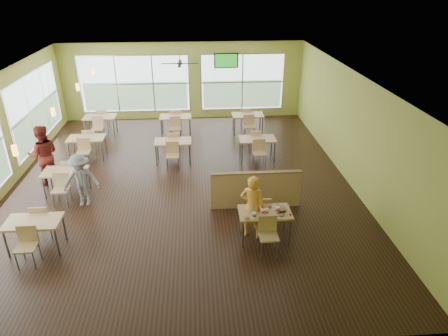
{
  "coord_description": "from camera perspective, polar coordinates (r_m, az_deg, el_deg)",
  "views": [
    {
      "loc": [
        0.48,
        -10.7,
        5.68
      ],
      "look_at": [
        1.19,
        -1.11,
        0.97
      ],
      "focal_mm": 32.0,
      "sensor_mm": 36.0,
      "label": 1
    }
  ],
  "objects": [
    {
      "name": "man_plaid",
      "position": [
        9.29,
        4.09,
        -5.6
      ],
      "size": [
        0.69,
        0.59,
        1.62
      ],
      "primitive_type": "imported",
      "rotation": [
        0.0,
        0.0,
        2.75
      ],
      "color": "orange",
      "rests_on": "floor"
    },
    {
      "name": "pendant_lights",
      "position": [
        12.39,
        -21.65,
        9.15
      ],
      "size": [
        0.11,
        7.31,
        0.86
      ],
      "color": "#2D2119",
      "rests_on": "ceiling"
    },
    {
      "name": "cup_red_far",
      "position": [
        9.23,
        7.64,
        -5.89
      ],
      "size": [
        0.1,
        0.1,
        0.37
      ],
      "color": "white",
      "rests_on": "main_table"
    },
    {
      "name": "ceiling_fan",
      "position": [
        13.98,
        -6.33,
        14.65
      ],
      "size": [
        1.25,
        1.25,
        0.29
      ],
      "color": "#2D2119",
      "rests_on": "ceiling"
    },
    {
      "name": "wrapper_left",
      "position": [
        8.97,
        3.27,
        -7.16
      ],
      "size": [
        0.16,
        0.15,
        0.04
      ],
      "primitive_type": "ellipsoid",
      "rotation": [
        0.0,
        0.0,
        -0.18
      ],
      "color": "#A57D50",
      "rests_on": "main_table"
    },
    {
      "name": "cup_yellow",
      "position": [
        9.14,
        5.52,
        -6.2
      ],
      "size": [
        0.09,
        0.09,
        0.34
      ],
      "color": "white",
      "rests_on": "main_table"
    },
    {
      "name": "dining_tables",
      "position": [
        13.49,
        -10.46,
        3.64
      ],
      "size": [
        6.92,
        8.72,
        0.87
      ],
      "color": "tan",
      "rests_on": "floor"
    },
    {
      "name": "cup_blue",
      "position": [
        8.98,
        4.34,
        -6.7
      ],
      "size": [
        0.11,
        0.11,
        0.38
      ],
      "color": "white",
      "rests_on": "main_table"
    },
    {
      "name": "main_table",
      "position": [
        9.33,
        5.86,
        -6.82
      ],
      "size": [
        1.22,
        1.52,
        0.87
      ],
      "color": "tan",
      "rests_on": "floor"
    },
    {
      "name": "wrapper_right",
      "position": [
        9.16,
        8.26,
        -6.66
      ],
      "size": [
        0.13,
        0.12,
        0.03
      ],
      "primitive_type": "ellipsoid",
      "rotation": [
        0.0,
        0.0,
        -0.03
      ],
      "color": "#A57D50",
      "rests_on": "main_table"
    },
    {
      "name": "food_basket",
      "position": [
        9.34,
        8.14,
        -5.85
      ],
      "size": [
        0.25,
        0.25,
        0.06
      ],
      "color": "black",
      "rests_on": "main_table"
    },
    {
      "name": "window_bays",
      "position": [
        14.74,
        -16.49,
        8.43
      ],
      "size": [
        9.24,
        10.24,
        2.38
      ],
      "color": "white",
      "rests_on": "room"
    },
    {
      "name": "half_wall_divider",
      "position": [
        10.61,
        4.54,
        -3.08
      ],
      "size": [
        2.4,
        0.14,
        1.04
      ],
      "color": "tan",
      "rests_on": "floor"
    },
    {
      "name": "ketchup_cup",
      "position": [
        9.21,
        9.48,
        -6.58
      ],
      "size": [
        0.05,
        0.05,
        0.02
      ],
      "primitive_type": "cylinder",
      "color": "#B70913",
      "rests_on": "main_table"
    },
    {
      "name": "patron_maroon",
      "position": [
        12.79,
        -24.35,
        1.71
      ],
      "size": [
        1.03,
        0.89,
        1.81
      ],
      "primitive_type": "imported",
      "rotation": [
        0.0,
        0.0,
        3.41
      ],
      "color": "#5B1812",
      "rests_on": "floor"
    },
    {
      "name": "tv_backwall",
      "position": [
        16.96,
        0.31,
        15.09
      ],
      "size": [
        1.0,
        0.07,
        0.6
      ],
      "color": "black",
      "rests_on": "wall_back"
    },
    {
      "name": "patron_grey",
      "position": [
        11.23,
        -19.71,
        -1.64
      ],
      "size": [
        0.99,
        0.59,
        1.49
      ],
      "primitive_type": "imported",
      "rotation": [
        0.0,
        0.0,
        0.04
      ],
      "color": "slate",
      "rests_on": "floor"
    },
    {
      "name": "cup_red_near",
      "position": [
        9.14,
        6.1,
        -6.17
      ],
      "size": [
        0.1,
        0.1,
        0.37
      ],
      "color": "white",
      "rests_on": "main_table"
    },
    {
      "name": "room",
      "position": [
        11.46,
        -6.39,
        5.06
      ],
      "size": [
        12.0,
        12.04,
        3.2
      ],
      "color": "black",
      "rests_on": "ground"
    },
    {
      "name": "wrapper_mid",
      "position": [
        9.43,
        6.21,
        -5.43
      ],
      "size": [
        0.21,
        0.19,
        0.05
      ],
      "primitive_type": "ellipsoid",
      "rotation": [
        0.0,
        0.0,
        -0.1
      ],
      "color": "#A57D50",
      "rests_on": "main_table"
    }
  ]
}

